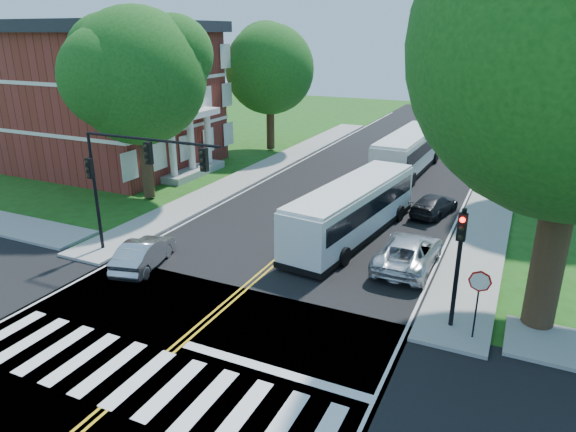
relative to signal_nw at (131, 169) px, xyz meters
The scene contains 23 objects.
ground 9.74m from the signal_nw, 47.67° to the right, with size 140.00×140.00×0.00m, color #1E4912.
road 13.69m from the signal_nw, 63.16° to the left, with size 14.00×96.00×0.01m, color black.
cross_road 9.73m from the signal_nw, 47.67° to the right, with size 60.00×12.00×0.01m, color black.
center_line 17.20m from the signal_nw, 69.39° to the left, with size 0.36×70.00×0.01m, color gold.
edge_line_w 16.20m from the signal_nw, 93.47° to the left, with size 0.12×70.00×0.01m, color silver.
edge_line_e 20.54m from the signal_nw, 50.90° to the left, with size 0.12×70.00×0.01m, color silver.
crosswalk 10.07m from the signal_nw, 49.80° to the right, with size 12.60×3.00×0.01m, color silver.
stop_bar 11.40m from the signal_nw, 27.30° to the right, with size 6.60×0.40×0.01m, color silver.
sidewalk_nw 19.22m from the signal_nw, 97.50° to the left, with size 2.60×40.00×0.15m, color gray.
sidewalk_ne 23.75m from the signal_nw, 52.69° to the left, with size 2.60×40.00×0.15m, color gray.
tree_west_near 9.96m from the signal_nw, 126.70° to the left, with size 8.00×8.00×11.40m.
tree_west_far 24.27m from the signal_nw, 102.31° to the left, with size 7.60×7.60×10.67m.
tree_east_mid 24.94m from the signal_nw, 45.36° to the left, with size 8.40×8.40×11.93m.
tree_east_far 38.34m from the signal_nw, 61.33° to the left, with size 7.20×7.20×10.34m.
brick_building 21.08m from the signal_nw, 139.86° to the left, with size 20.00×13.00×10.80m.
signal_nw is the anchor object (origin of this frame).
signal_ne 14.13m from the signal_nw, ahead, with size 0.30×0.46×4.40m.
stop_sign 15.05m from the signal_nw, ahead, with size 0.76×0.08×2.53m.
bus_lead 10.99m from the signal_nw, 40.46° to the left, with size 3.75×11.25×2.85m.
bus_follow 22.65m from the signal_nw, 69.92° to the left, with size 3.10×11.65×2.99m.
hatchback 3.82m from the signal_nw, 36.34° to the right, with size 1.40×4.00×1.32m, color #A3A5A9.
suv 12.89m from the signal_nw, 21.63° to the left, with size 2.36×5.13×1.42m, color silver.
dark_sedan 17.03m from the signal_nw, 47.29° to the left, with size 1.66×4.08×1.18m, color black.
Camera 1 is at (9.71, -10.43, 10.05)m, focal length 32.00 mm.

